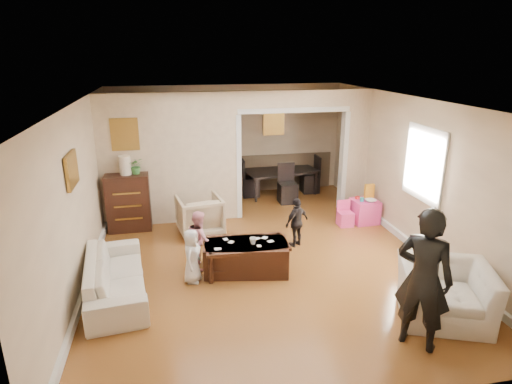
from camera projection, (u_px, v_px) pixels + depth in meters
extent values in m
plane|color=#965B26|center=(258.00, 253.00, 7.43)|extent=(7.00, 7.00, 0.00)
cube|color=beige|center=(171.00, 160.00, 8.44)|extent=(2.75, 0.18, 2.60)
cube|color=beige|center=(354.00, 151.00, 9.17)|extent=(0.55, 0.18, 2.60)
cube|color=beige|center=(294.00, 99.00, 8.56)|extent=(2.22, 0.18, 0.35)
cube|color=white|center=(425.00, 164.00, 7.10)|extent=(0.03, 0.95, 1.10)
cube|color=brown|center=(125.00, 134.00, 8.02)|extent=(0.45, 0.03, 0.55)
cube|color=brown|center=(72.00, 170.00, 5.79)|extent=(0.03, 0.55, 0.40)
cube|color=brown|center=(274.00, 122.00, 10.31)|extent=(0.45, 0.03, 0.55)
imported|color=beige|center=(116.00, 276.00, 6.09)|extent=(0.99, 2.05, 0.58)
imported|color=#C7AE8A|center=(200.00, 215.00, 8.13)|extent=(0.91, 0.93, 0.74)
imported|color=beige|center=(445.00, 292.00, 5.54)|extent=(1.39, 1.32, 0.72)
cube|color=#351B0F|center=(129.00, 202.00, 8.27)|extent=(0.81, 0.46, 1.11)
cylinder|color=beige|center=(125.00, 165.00, 8.04)|extent=(0.22, 0.22, 0.36)
imported|color=#3B7936|center=(136.00, 166.00, 8.09)|extent=(0.28, 0.24, 0.31)
cube|color=#351B11|center=(246.00, 257.00, 6.75)|extent=(1.39, 0.87, 0.49)
imported|color=silver|center=(253.00, 241.00, 6.63)|extent=(0.13, 0.13, 0.10)
cube|color=#F9419D|center=(364.00, 211.00, 8.72)|extent=(0.51, 0.51, 0.47)
cube|color=yellow|center=(369.00, 191.00, 8.72)|extent=(0.20, 0.08, 0.30)
cylinder|color=#22A7AD|center=(362.00, 199.00, 8.57)|extent=(0.08, 0.08, 0.08)
cube|color=red|center=(357.00, 198.00, 8.73)|extent=(0.10, 0.09, 0.05)
imported|color=white|center=(370.00, 201.00, 8.54)|extent=(0.23, 0.23, 0.05)
imported|color=black|center=(280.00, 182.00, 10.45)|extent=(1.85, 1.22, 0.61)
imported|color=black|center=(424.00, 279.00, 4.86)|extent=(0.74, 0.74, 1.74)
imported|color=silver|center=(192.00, 256.00, 6.40)|extent=(0.39, 0.48, 0.84)
imported|color=pink|center=(200.00, 239.00, 6.83)|extent=(0.43, 0.52, 0.95)
imported|color=black|center=(297.00, 222.00, 7.59)|extent=(0.57, 0.45, 0.90)
cube|color=white|center=(271.00, 241.00, 6.74)|extent=(0.11, 0.10, 0.00)
cube|color=white|center=(265.00, 238.00, 6.86)|extent=(0.13, 0.13, 0.00)
cube|color=white|center=(259.00, 246.00, 6.57)|extent=(0.06, 0.08, 0.00)
cube|color=white|center=(226.00, 239.00, 6.81)|extent=(0.09, 0.10, 0.00)
cube|color=white|center=(258.00, 238.00, 6.83)|extent=(0.10, 0.10, 0.00)
cube|color=white|center=(218.00, 249.00, 6.47)|extent=(0.10, 0.08, 0.00)
cube|color=white|center=(231.00, 242.00, 6.71)|extent=(0.11, 0.12, 0.00)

